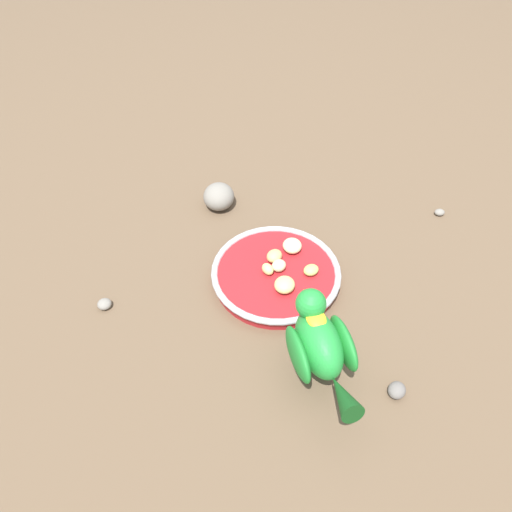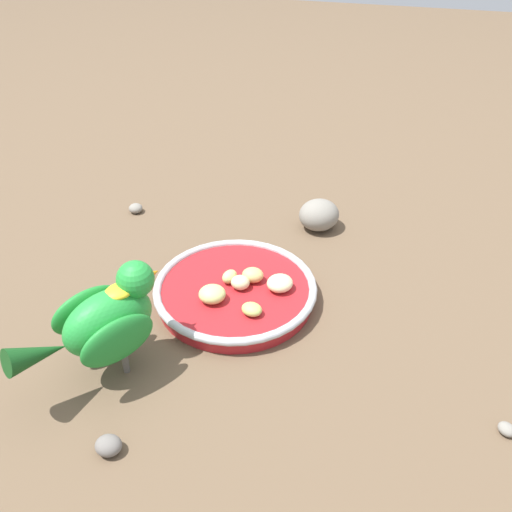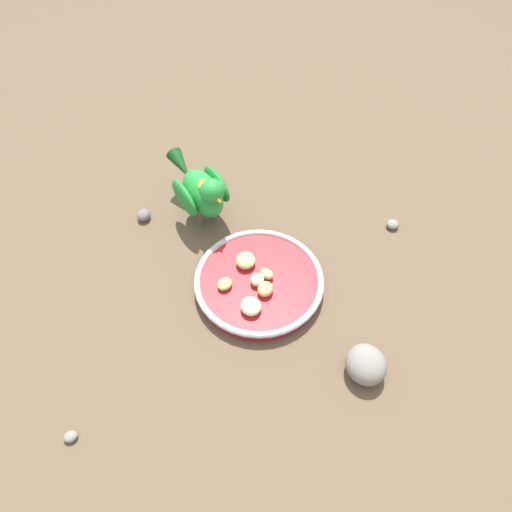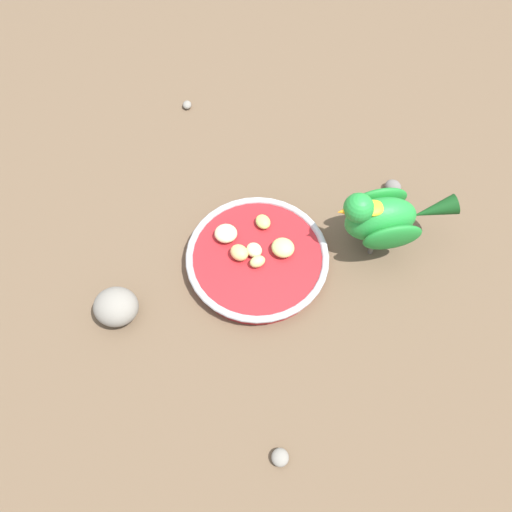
# 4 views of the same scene
# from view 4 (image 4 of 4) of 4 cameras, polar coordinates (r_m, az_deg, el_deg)

# --- Properties ---
(ground_plane) EXTENTS (4.00, 4.00, 0.00)m
(ground_plane) POSITION_cam_4_polar(r_m,az_deg,el_deg) (0.83, 0.70, -1.28)
(ground_plane) COLOR brown
(feeding_bowl) EXTENTS (0.24, 0.24, 0.03)m
(feeding_bowl) POSITION_cam_4_polar(r_m,az_deg,el_deg) (0.82, -0.09, -0.45)
(feeding_bowl) COLOR #AD1E23
(feeding_bowl) RESTS_ON ground_plane
(apple_piece_0) EXTENTS (0.03, 0.03, 0.02)m
(apple_piece_0) POSITION_cam_4_polar(r_m,az_deg,el_deg) (0.80, 0.12, -0.60)
(apple_piece_0) COLOR #C6D17A
(apple_piece_0) RESTS_ON feeding_bowl
(apple_piece_1) EXTENTS (0.05, 0.05, 0.02)m
(apple_piece_1) POSITION_cam_4_polar(r_m,az_deg,el_deg) (0.83, -3.52, 2.64)
(apple_piece_1) COLOR beige
(apple_piece_1) RESTS_ON feeding_bowl
(apple_piece_2) EXTENTS (0.05, 0.05, 0.02)m
(apple_piece_2) POSITION_cam_4_polar(r_m,az_deg,el_deg) (0.81, 3.14, 0.97)
(apple_piece_2) COLOR #C6D17A
(apple_piece_2) RESTS_ON feeding_bowl
(apple_piece_3) EXTENTS (0.03, 0.03, 0.02)m
(apple_piece_3) POSITION_cam_4_polar(r_m,az_deg,el_deg) (0.81, -1.96, 0.40)
(apple_piece_3) COLOR tan
(apple_piece_3) RESTS_ON feeding_bowl
(apple_piece_4) EXTENTS (0.02, 0.03, 0.02)m
(apple_piece_4) POSITION_cam_4_polar(r_m,az_deg,el_deg) (0.81, 0.00, 0.90)
(apple_piece_4) COLOR beige
(apple_piece_4) RESTS_ON feeding_bowl
(apple_piece_5) EXTENTS (0.03, 0.03, 0.02)m
(apple_piece_5) POSITION_cam_4_polar(r_m,az_deg,el_deg) (0.84, 0.82, 3.99)
(apple_piece_5) COLOR #B2CC66
(apple_piece_5) RESTS_ON feeding_bowl
(parrot) EXTENTS (0.18, 0.15, 0.14)m
(parrot) POSITION_cam_4_polar(r_m,az_deg,el_deg) (0.81, 14.55, 4.37)
(parrot) COLOR #59544C
(parrot) RESTS_ON ground_plane
(rock_large) EXTENTS (0.10, 0.10, 0.05)m
(rock_large) POSITION_cam_4_polar(r_m,az_deg,el_deg) (0.80, -15.94, -5.68)
(rock_large) COLOR gray
(rock_large) RESTS_ON ground_plane
(pebble_0) EXTENTS (0.03, 0.03, 0.01)m
(pebble_0) POSITION_cam_4_polar(r_m,az_deg,el_deg) (1.07, -8.00, 16.97)
(pebble_0) COLOR gray
(pebble_0) RESTS_ON ground_plane
(pebble_1) EXTENTS (0.03, 0.03, 0.02)m
(pebble_1) POSITION_cam_4_polar(r_m,az_deg,el_deg) (0.95, 15.62, 7.78)
(pebble_1) COLOR slate
(pebble_1) RESTS_ON ground_plane
(pebble_2) EXTENTS (0.04, 0.04, 0.02)m
(pebble_2) POSITION_cam_4_polar(r_m,az_deg,el_deg) (0.73, 2.81, -22.31)
(pebble_2) COLOR gray
(pebble_2) RESTS_ON ground_plane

